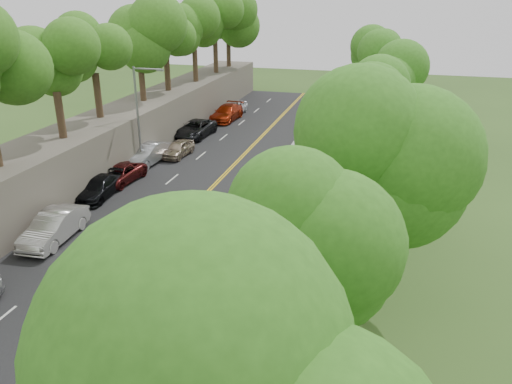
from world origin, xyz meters
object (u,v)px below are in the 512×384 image
Objects in this scene: person_far at (327,135)px; streetlight at (140,111)px; car_1 at (54,227)px; construction_barrel at (332,150)px; concrete_block at (267,330)px; painter_0 at (224,251)px; signpost at (200,274)px; car_2 at (119,174)px.

streetlight is at bearing 17.36° from person_far.
streetlight reaches higher than car_1.
concrete_block is (0.64, -25.21, -0.04)m from construction_barrel.
painter_0 is (-3.55, 5.00, 0.49)m from concrete_block.
concrete_block is at bearing -88.54° from construction_barrel.
signpost is at bearing -163.17° from painter_0.
person_far is (2.05, 23.39, -0.03)m from painter_0.
person_far is at bearing 51.14° from car_2.
streetlight is at bearing 124.08° from signpost.
car_1 is at bearing 159.51° from concrete_block.
concrete_block is 20.68m from car_2.
signpost is 11.36m from car_1.
car_1 is at bearing 101.75° from painter_0.
car_2 is (-14.90, 14.33, 0.27)m from concrete_block.
person_far is (12.27, 23.24, 0.03)m from car_1.
construction_barrel is at bearing 42.10° from car_2.
car_1 reaches higher than construction_barrel.
concrete_block is 28.43m from person_far.
car_1 is 10.22m from painter_0.
painter_0 is at bearing 64.29° from person_far.
car_2 is 2.71× the size of painter_0.
construction_barrel is 0.73× the size of concrete_block.
streetlight is at bearing -152.96° from construction_barrel.
signpost is 0.62× the size of car_1.
signpost is at bearing -44.11° from car_2.
car_1 is 2.88× the size of painter_0.
construction_barrel is at bearing 4.37° from painter_0.
concrete_block is 14.70m from car_1.
painter_0 is at bearing 94.27° from signpost.
streetlight is 23.66m from concrete_block.
person_far reaches higher than construction_barrel.
streetlight reaches higher than car_2.
streetlight is 9.52× the size of construction_barrel.
car_2 is at bearing 131.11° from signpost.
person_far is at bearing 105.12° from construction_barrel.
car_1 is 9.26m from car_2.
painter_0 is (-2.91, -20.21, 0.46)m from construction_barrel.
construction_barrel is (14.12, 7.21, -4.17)m from streetlight.
signpost is 24.41m from construction_barrel.
signpost is 0.65× the size of car_2.
car_2 is (-11.65, 13.35, -1.26)m from signpost.
person_far is (1.75, 27.40, -1.07)m from signpost.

